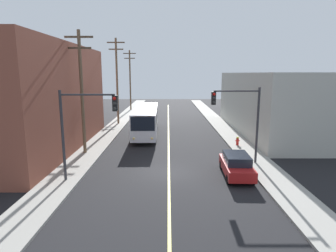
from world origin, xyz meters
TOP-DOWN VIEW (x-y plane):
  - ground_plane at (0.00, 0.00)m, footprint 120.00×120.00m
  - sidewalk_left at (-7.25, 10.00)m, footprint 2.50×90.00m
  - sidewalk_right at (7.25, 10.00)m, footprint 2.50×90.00m
  - lane_stripe_center at (0.00, 15.00)m, footprint 0.16×60.00m
  - building_left_brick at (-13.49, 6.51)m, footprint 10.00×20.32m
  - building_right_warehouse at (14.49, 14.51)m, footprint 12.00×22.24m
  - city_bus at (-2.66, 13.03)m, footprint 2.81×12.20m
  - parked_car_red at (4.76, -0.86)m, footprint 1.95×4.46m
  - utility_pole_near at (-7.56, 4.73)m, footprint 2.40×0.28m
  - utility_pole_mid at (-7.18, 19.95)m, footprint 2.40×0.28m
  - utility_pole_far at (-7.39, 35.32)m, footprint 2.40×0.28m
  - traffic_signal_left_corner at (-5.41, -1.90)m, footprint 3.75×0.48m
  - traffic_signal_right_corner at (5.41, 1.82)m, footprint 3.75×0.48m
  - fire_hydrant at (6.85, 7.39)m, footprint 0.44×0.26m

SIDE VIEW (x-z plane):
  - ground_plane at x=0.00m, z-range 0.00..0.00m
  - lane_stripe_center at x=0.00m, z-range 0.00..0.01m
  - sidewalk_left at x=-7.25m, z-range 0.00..0.15m
  - sidewalk_right at x=7.25m, z-range 0.00..0.15m
  - fire_hydrant at x=6.85m, z-range 0.16..1.00m
  - parked_car_red at x=4.76m, z-range 0.03..1.65m
  - city_bus at x=-2.66m, z-range 0.22..3.42m
  - building_right_warehouse at x=14.49m, z-range 0.00..7.26m
  - traffic_signal_left_corner at x=-5.41m, z-range 1.30..7.30m
  - traffic_signal_right_corner at x=5.41m, z-range 1.30..7.30m
  - building_left_brick at x=-13.49m, z-range 0.00..9.85m
  - utility_pole_near at x=-7.56m, z-range 0.66..11.31m
  - utility_pole_far at x=-7.39m, z-range 0.67..12.02m
  - utility_pole_mid at x=-7.18m, z-range 0.68..12.45m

